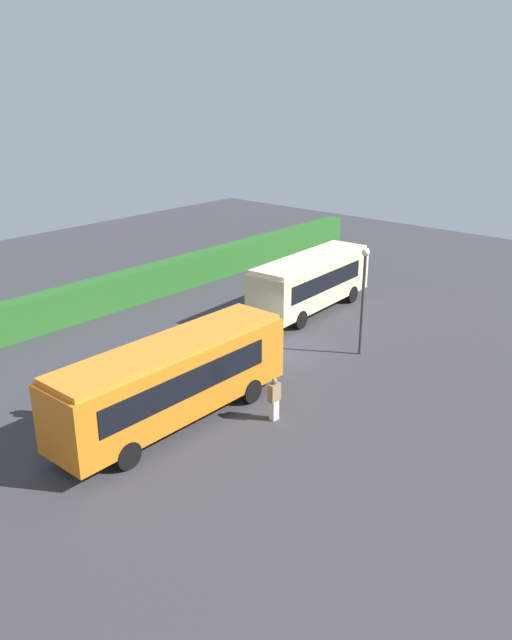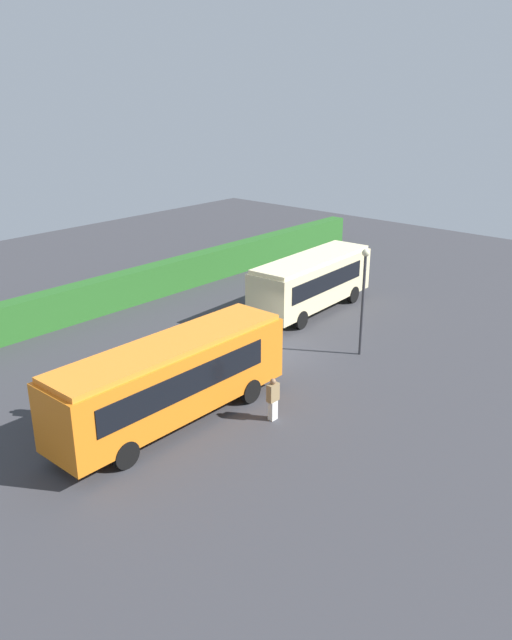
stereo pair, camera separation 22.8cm
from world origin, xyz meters
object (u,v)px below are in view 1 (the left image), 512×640
Objects in this scene: person_left at (60,397)px; person_center at (124,392)px; bus_orange at (173,377)px; person_right at (274,398)px; lamppost at (363,289)px; bus_cream at (311,280)px.

person_center is (1.86, -1.54, -0.03)m from person_left.
bus_orange is 2.44m from person_center.
lamppost is (7.65, 0.90, 2.37)m from person_right.
person_right is at bearing -46.08° from bus_orange.
person_left reaches higher than person_center.
lamppost is at bearing -125.64° from bus_cream.
person_center is 12.00m from lamppost.
bus_orange reaches higher than person_right.
bus_cream is at bearing 15.13° from bus_orange.
lamppost is (11.08, -3.92, 2.40)m from person_center.
lamppost is at bearing -10.01° from bus_orange.
person_right is (5.29, -6.36, 0.00)m from person_left.
person_center is at bearing 160.52° from lamppost.
person_center is (-0.79, 2.07, -1.02)m from bus_orange.
person_center is at bearing 111.17° from bus_orange.
person_left is 8.27m from person_right.
person_left is at bearing -18.07° from person_center.
bus_cream is 5.23× the size of person_right.
bus_cream reaches higher than person_left.
bus_cream is 14.74m from person_center.
bus_cream reaches higher than person_right.
person_left is 1.00× the size of person_right.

